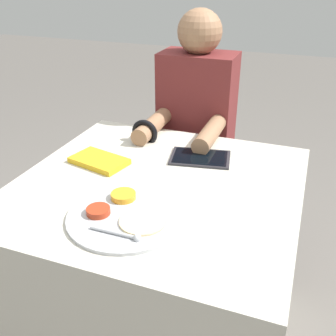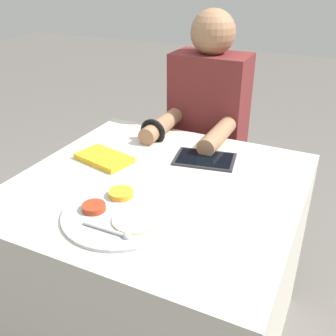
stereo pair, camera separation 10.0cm
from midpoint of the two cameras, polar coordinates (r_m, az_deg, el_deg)
name	(u,v)px [view 1 (the left image)]	position (r m, az deg, el deg)	size (l,w,h in m)	color
ground_plane	(160,336)	(1.78, -2.95, -23.28)	(12.00, 12.00, 0.00)	#605B56
dining_table	(159,269)	(1.51, -3.30, -14.43)	(0.91, 0.89, 0.74)	beige
thali_tray	(125,215)	(1.13, -8.73, -6.80)	(0.34, 0.34, 0.03)	#B7BABF
red_notebook	(99,161)	(1.44, -11.91, 0.95)	(0.22, 0.16, 0.02)	silver
tablet_device	(200,158)	(1.45, 2.73, 1.48)	(0.24, 0.18, 0.01)	#28282D
person_diner	(195,150)	(1.88, 2.42, 2.60)	(0.34, 0.48, 1.22)	black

